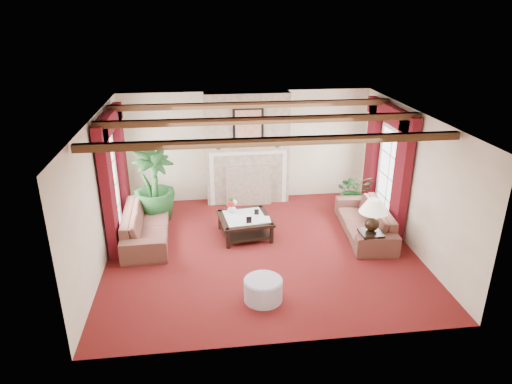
{
  "coord_description": "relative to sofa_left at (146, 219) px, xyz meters",
  "views": [
    {
      "loc": [
        -1.09,
        -7.96,
        4.51
      ],
      "look_at": [
        -0.06,
        0.4,
        1.09
      ],
      "focal_mm": 32.0,
      "sensor_mm": 36.0,
      "label": 1
    }
  ],
  "objects": [
    {
      "name": "small_plant",
      "position": [
        4.74,
        0.92,
        -0.08
      ],
      "size": [
        1.04,
        1.11,
        0.72
      ],
      "primitive_type": "imported",
      "rotation": [
        0.0,
        0.0,
        -0.12
      ],
      "color": "black",
      "rests_on": "ground"
    },
    {
      "name": "book",
      "position": [
        2.32,
        -0.31,
        0.14
      ],
      "size": [
        0.23,
        0.04,
        0.32
      ],
      "primitive_type": "imported",
      "rotation": [
        0.0,
        0.0,
        -0.02
      ],
      "color": "black",
      "rests_on": "coffee_table"
    },
    {
      "name": "sofa_right",
      "position": [
        4.58,
        -0.36,
        -0.02
      ],
      "size": [
        2.28,
        1.0,
        0.85
      ],
      "primitive_type": "imported",
      "rotation": [
        0.0,
        0.0,
        -1.66
      ],
      "color": "black",
      "rests_on": "ground"
    },
    {
      "name": "left_wall",
      "position": [
        -0.69,
        -0.78,
        0.91
      ],
      "size": [
        0.02,
        5.5,
        2.7
      ],
      "primitive_type": "cube",
      "color": "beige",
      "rests_on": "ground"
    },
    {
      "name": "side_table",
      "position": [
        4.39,
        -1.21,
        -0.2
      ],
      "size": [
        0.48,
        0.48,
        0.49
      ],
      "primitive_type": null,
      "rotation": [
        0.0,
        0.0,
        0.15
      ],
      "color": "black",
      "rests_on": "ground"
    },
    {
      "name": "floor",
      "position": [
        2.31,
        -0.78,
        -0.44
      ],
      "size": [
        6.0,
        6.0,
        0.0
      ],
      "primitive_type": "plane",
      "color": "#500E0F",
      "rests_on": "ground"
    },
    {
      "name": "coffee_table",
      "position": [
        2.05,
        -0.11,
        -0.23
      ],
      "size": [
        1.17,
        1.17,
        0.43
      ],
      "primitive_type": null,
      "rotation": [
        0.0,
        0.0,
        0.12
      ],
      "color": "black",
      "rests_on": "ground"
    },
    {
      "name": "back_wall",
      "position": [
        2.31,
        1.97,
        0.91
      ],
      "size": [
        6.0,
        0.02,
        2.7
      ],
      "primitive_type": "cube",
      "color": "beige",
      "rests_on": "ground"
    },
    {
      "name": "ottoman",
      "position": [
        2.11,
        -2.44,
        -0.26
      ],
      "size": [
        0.64,
        0.64,
        0.37
      ],
      "primitive_type": "cylinder",
      "color": "#A8A3B9",
      "rests_on": "ground"
    },
    {
      "name": "french_door_right",
      "position": [
        5.28,
        0.22,
        1.69
      ],
      "size": [
        0.1,
        1.1,
        2.16
      ],
      "primitive_type": null,
      "color": "white",
      "rests_on": "ground"
    },
    {
      "name": "right_wall",
      "position": [
        5.31,
        -0.78,
        0.91
      ],
      "size": [
        0.02,
        5.5,
        2.7
      ],
      "primitive_type": "cube",
      "color": "beige",
      "rests_on": "ground"
    },
    {
      "name": "ceiling_beams",
      "position": [
        2.31,
        -0.78,
        2.2
      ],
      "size": [
        6.0,
        3.0,
        0.12
      ],
      "primitive_type": null,
      "color": "#372211",
      "rests_on": "ceiling"
    },
    {
      "name": "photo_frame_a",
      "position": [
        2.1,
        -0.42,
        0.06
      ],
      "size": [
        0.11,
        0.03,
        0.15
      ],
      "primitive_type": null,
      "rotation": [
        0.0,
        0.0,
        0.06
      ],
      "color": "black",
      "rests_on": "coffee_table"
    },
    {
      "name": "potted_palm",
      "position": [
        0.11,
        0.96,
        0.03
      ],
      "size": [
        2.58,
        2.59,
        0.94
      ],
      "primitive_type": "imported",
      "rotation": [
        0.0,
        0.0,
        0.68
      ],
      "color": "black",
      "rests_on": "ground"
    },
    {
      "name": "photo_frame_b",
      "position": [
        2.31,
        -0.03,
        0.05
      ],
      "size": [
        0.1,
        0.04,
        0.13
      ],
      "primitive_type": null,
      "rotation": [
        0.0,
        0.0,
        -0.23
      ],
      "color": "black",
      "rests_on": "coffee_table"
    },
    {
      "name": "flower_vase",
      "position": [
        1.8,
        0.17,
        0.08
      ],
      "size": [
        0.32,
        0.32,
        0.18
      ],
      "primitive_type": "imported",
      "rotation": [
        0.0,
        0.0,
        -0.39
      ],
      "color": "silver",
      "rests_on": "coffee_table"
    },
    {
      "name": "sofa_left",
      "position": [
        0.0,
        0.0,
        0.0
      ],
      "size": [
        2.31,
        0.83,
        0.88
      ],
      "primitive_type": "imported",
      "rotation": [
        0.0,
        0.0,
        1.61
      ],
      "color": "black",
      "rests_on": "ground"
    },
    {
      "name": "table_lamp",
      "position": [
        4.39,
        -1.21,
        0.4
      ],
      "size": [
        0.55,
        0.55,
        0.7
      ],
      "primitive_type": null,
      "color": "black",
      "rests_on": "side_table"
    },
    {
      "name": "ceiling",
      "position": [
        2.31,
        -0.78,
        2.26
      ],
      "size": [
        6.0,
        6.0,
        0.0
      ],
      "primitive_type": "plane",
      "rotation": [
        3.14,
        0.0,
        0.0
      ],
      "color": "white",
      "rests_on": "floor"
    },
    {
      "name": "curtains_left",
      "position": [
        -0.55,
        0.22,
        2.11
      ],
      "size": [
        0.2,
        2.4,
        2.55
      ],
      "primitive_type": null,
      "color": "#470910",
      "rests_on": "ground"
    },
    {
      "name": "fireplace",
      "position": [
        2.31,
        1.77,
        2.26
      ],
      "size": [
        2.0,
        0.52,
        2.7
      ],
      "primitive_type": null,
      "color": "tan",
      "rests_on": "ground"
    },
    {
      "name": "curtains_right",
      "position": [
        5.17,
        0.22,
        2.11
      ],
      "size": [
        0.2,
        2.4,
        2.55
      ],
      "primitive_type": null,
      "color": "#470910",
      "rests_on": "ground"
    },
    {
      "name": "french_door_left",
      "position": [
        -0.66,
        0.22,
        1.69
      ],
      "size": [
        0.1,
        1.1,
        2.16
      ],
      "primitive_type": null,
      "color": "white",
      "rests_on": "ground"
    }
  ]
}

